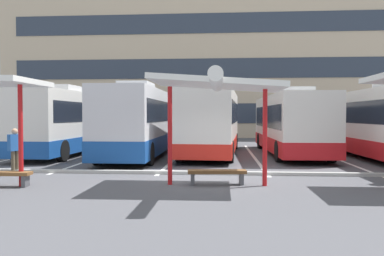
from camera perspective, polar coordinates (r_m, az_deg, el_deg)
ground_plane at (r=13.32m, az=2.92°, el=-7.42°), size 160.00×160.00×0.00m
terminal_building at (r=44.74m, az=3.97°, el=12.77°), size 42.78×13.83×23.95m
coach_bus_0 at (r=23.37m, az=-16.74°, el=0.77°), size 2.69×11.65×3.72m
coach_bus_1 at (r=20.86m, az=-7.24°, el=0.73°), size 2.59×11.18×3.76m
coach_bus_2 at (r=21.37m, az=2.89°, el=0.84°), size 3.23×10.49×3.75m
coach_bus_3 at (r=22.12m, az=14.03°, el=0.51°), size 2.82×10.63×3.55m
coach_bus_4 at (r=20.77m, az=26.11°, el=0.51°), size 2.85×12.49×3.71m
lane_stripe_0 at (r=23.15m, az=-22.00°, el=-3.58°), size 0.16×14.00×0.01m
lane_stripe_1 at (r=21.69m, az=-12.53°, el=-3.85°), size 0.16×14.00×0.01m
lane_stripe_2 at (r=20.89m, az=-2.03°, el=-4.02°), size 0.16×14.00×0.01m
lane_stripe_3 at (r=20.82m, az=8.91°, el=-4.06°), size 0.16×14.00×0.01m
lane_stripe_4 at (r=21.51m, az=19.53°, el=-3.96°), size 0.16×14.00×0.01m
bench_1 at (r=13.14m, az=-25.77°, el=-6.26°), size 1.67×0.51×0.45m
waiting_shelter_1 at (r=11.76m, az=3.66°, el=6.16°), size 3.91×4.72×3.32m
bench_2 at (r=12.25m, az=3.65°, el=-6.64°), size 1.84×0.57×0.45m
platform_kerb at (r=14.29m, az=3.02°, el=-6.54°), size 44.00×0.24×0.12m
waiting_passenger_1 at (r=16.05m, az=-24.36°, el=-2.55°), size 0.42×0.53×1.66m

